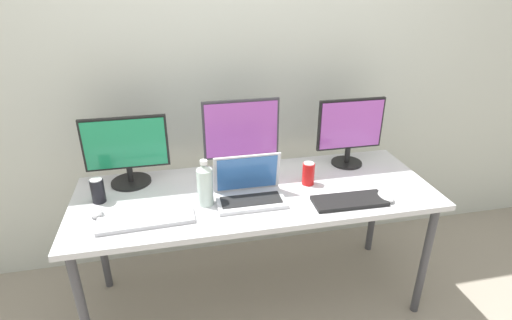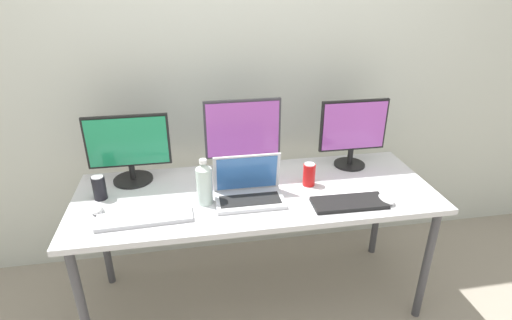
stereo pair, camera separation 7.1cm
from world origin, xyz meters
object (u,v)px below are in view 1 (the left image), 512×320
Objects in this scene: monitor_right at (350,130)px; soda_can_by_laptop at (98,191)px; keyboard_main at (146,220)px; mouse_by_keyboard at (386,196)px; monitor_left at (126,150)px; keyboard_aux at (349,201)px; mouse_by_laptop at (96,212)px; soda_can_near_keyboard at (308,174)px; laptop_silver at (249,190)px; water_bottle at (205,185)px; monitor_center at (241,134)px; work_desk at (256,200)px.

monitor_right is 1.41m from soda_can_by_laptop.
mouse_by_keyboard is (1.18, -0.04, 0.01)m from keyboard_main.
monitor_left reaches higher than keyboard_aux.
keyboard_main is 0.26m from mouse_by_laptop.
mouse_by_keyboard is 0.86× the size of soda_can_near_keyboard.
laptop_silver is 0.23m from water_bottle.
mouse_by_keyboard is 1.43m from mouse_by_laptop.
monitor_center is 1.19× the size of keyboard_aux.
keyboard_main is at bearing -77.18° from monitor_left.
soda_can_near_keyboard is 1.09m from soda_can_by_laptop.
keyboard_main is at bearing -167.94° from laptop_silver.
mouse_by_keyboard reaches higher than work_desk.
mouse_by_keyboard is at bearing -1.66° from keyboard_aux.
monitor_center is at bearing 99.34° from work_desk.
monitor_center is 0.79m from soda_can_by_laptop.
keyboard_main is at bearing -161.98° from work_desk.
work_desk is 17.40× the size of mouse_by_keyboard.
mouse_by_laptop is 0.53m from water_bottle.
keyboard_main is at bearing 173.28° from mouse_by_keyboard.
water_bottle is 1.91× the size of soda_can_by_laptop.
monitor_left reaches higher than soda_can_by_laptop.
soda_can_by_laptop reaches higher than mouse_by_laptop.
soda_can_near_keyboard reaches higher than work_desk.
monitor_center is at bearing 141.63° from mouse_by_keyboard.
work_desk is 7.84× the size of water_bottle.
monitor_right is 0.40m from soda_can_near_keyboard.
soda_can_near_keyboard is (0.33, -0.20, -0.18)m from monitor_center.
keyboard_main is 4.45× the size of mouse_by_laptop.
monitor_center is at bearing 179.15° from monitor_right.
monitor_left is 0.69m from laptop_silver.
soda_can_near_keyboard is (1.08, 0.09, 0.04)m from mouse_by_laptop.
work_desk is 4.29× the size of keyboard_main.
mouse_by_keyboard is (0.19, -0.01, 0.01)m from keyboard_aux.
laptop_silver is at bearing -10.03° from soda_can_by_laptop.
monitor_left is 1.19× the size of keyboard_aux.
keyboard_aux is (0.47, -0.43, -0.23)m from monitor_center.
laptop_silver reaches higher than keyboard_aux.
laptop_silver is at bearing 0.93° from water_bottle.
soda_can_near_keyboard is (-0.31, -0.19, -0.16)m from monitor_right.
mouse_by_keyboard is at bearing -9.41° from water_bottle.
water_bottle is (0.29, 0.10, 0.10)m from keyboard_main.
soda_can_near_keyboard is at bearing 9.35° from water_bottle.
monitor_center reaches higher than mouse_by_keyboard.
mouse_by_laptop is at bearing -168.65° from monitor_right.
water_bottle is (-0.90, 0.15, 0.09)m from mouse_by_keyboard.
keyboard_aux is 3.40× the size of mouse_by_keyboard.
mouse_by_laptop is (-0.79, -0.07, 0.08)m from work_desk.
laptop_silver is 2.71× the size of soda_can_by_laptop.
mouse_by_laptop is at bearing -174.74° from work_desk.
work_desk is at bearing 155.60° from mouse_by_keyboard.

